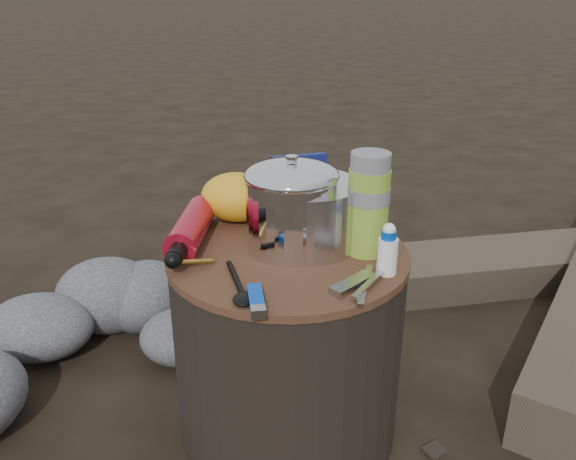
# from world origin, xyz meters

# --- Properties ---
(ground) EXTENTS (60.00, 60.00, 0.00)m
(ground) POSITION_xyz_m (0.00, 0.00, 0.00)
(ground) COLOR black
(ground) RESTS_ON ground
(stump) EXTENTS (0.47, 0.47, 0.43)m
(stump) POSITION_xyz_m (0.00, 0.00, 0.22)
(stump) COLOR black
(stump) RESTS_ON ground
(rock_ring) EXTENTS (0.49, 1.07, 0.21)m
(rock_ring) POSITION_xyz_m (-0.49, -0.11, 0.11)
(rock_ring) COLOR #545459
(rock_ring) RESTS_ON ground
(log_small) EXTENTS (1.34, 0.69, 0.11)m
(log_small) POSITION_xyz_m (0.72, 0.84, 0.06)
(log_small) COLOR #44392D
(log_small) RESTS_ON ground
(foil_windscreen) EXTENTS (0.21, 0.21, 0.13)m
(foil_windscreen) POSITION_xyz_m (0.03, 0.05, 0.50)
(foil_windscreen) COLOR silver
(foil_windscreen) RESTS_ON stump
(camping_pot) EXTENTS (0.18, 0.18, 0.18)m
(camping_pot) POSITION_xyz_m (0.00, 0.02, 0.52)
(camping_pot) COLOR silver
(camping_pot) RESTS_ON stump
(fuel_bottle) EXTENTS (0.09, 0.27, 0.06)m
(fuel_bottle) POSITION_xyz_m (-0.20, 0.01, 0.47)
(fuel_bottle) COLOR #A81026
(fuel_bottle) RESTS_ON stump
(thermos) EXTENTS (0.08, 0.08, 0.20)m
(thermos) POSITION_xyz_m (0.15, 0.03, 0.53)
(thermos) COLOR #8BB134
(thermos) RESTS_ON stump
(travel_mug) EXTENTS (0.08, 0.08, 0.11)m
(travel_mug) POSITION_xyz_m (0.13, 0.15, 0.49)
(travel_mug) COLOR black
(travel_mug) RESTS_ON stump
(stuff_sack) EXTENTS (0.16, 0.13, 0.11)m
(stuff_sack) POSITION_xyz_m (-0.14, 0.14, 0.49)
(stuff_sack) COLOR #F0A71B
(stuff_sack) RESTS_ON stump
(food_pouch) EXTENTS (0.12, 0.07, 0.15)m
(food_pouch) POSITION_xyz_m (0.00, 0.15, 0.51)
(food_pouch) COLOR #0F1554
(food_pouch) RESTS_ON stump
(lighter) EXTENTS (0.05, 0.10, 0.02)m
(lighter) POSITION_xyz_m (-0.02, -0.20, 0.44)
(lighter) COLOR #0644B8
(lighter) RESTS_ON stump
(multitool) EXTENTS (0.08, 0.09, 0.01)m
(multitool) POSITION_xyz_m (0.13, -0.12, 0.44)
(multitool) COLOR #ABABB0
(multitool) RESTS_ON stump
(pot_grabber) EXTENTS (0.07, 0.15, 0.01)m
(pot_grabber) POSITION_xyz_m (0.16, -0.12, 0.44)
(pot_grabber) COLOR #ABABB0
(pot_grabber) RESTS_ON stump
(spork) EXTENTS (0.10, 0.15, 0.01)m
(spork) POSITION_xyz_m (-0.07, -0.14, 0.44)
(spork) COLOR black
(spork) RESTS_ON stump
(squeeze_bottle) EXTENTS (0.04, 0.04, 0.09)m
(squeeze_bottle) POSITION_xyz_m (0.19, -0.06, 0.48)
(squeeze_bottle) COLOR white
(squeeze_bottle) RESTS_ON stump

